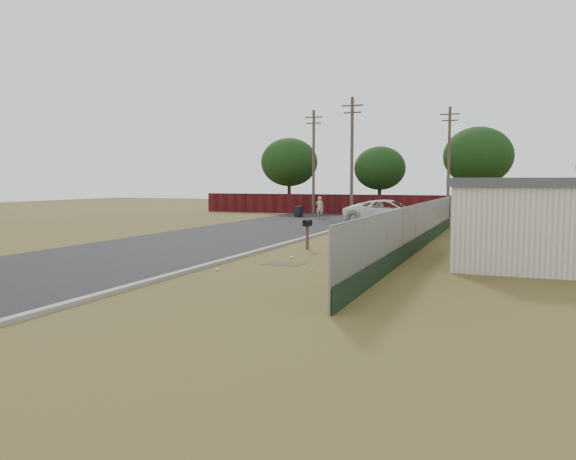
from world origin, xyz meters
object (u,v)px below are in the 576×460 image
at_px(fire_hydrant, 336,272).
at_px(pedestrian, 320,208).
at_px(pickup_truck, 390,212).
at_px(trash_bin, 299,211).
at_px(mailbox, 307,226).

relative_size(fire_hydrant, pedestrian, 0.45).
bearing_deg(pedestrian, fire_hydrant, 111.07).
xyz_separation_m(pickup_truck, trash_bin, (-8.77, 5.72, -0.40)).
bearing_deg(trash_bin, mailbox, -68.48).
bearing_deg(fire_hydrant, mailbox, 115.19).
xyz_separation_m(fire_hydrant, mailbox, (-3.62, 7.69, 0.67)).
bearing_deg(fire_hydrant, pickup_truck, 97.47).
height_order(pickup_truck, pedestrian, pedestrian).
xyz_separation_m(mailbox, trash_bin, (-8.11, 20.56, -0.58)).
bearing_deg(pickup_truck, pedestrian, 57.71).
distance_m(fire_hydrant, trash_bin, 30.59).
distance_m(pickup_truck, trash_bin, 10.48).
relative_size(mailbox, trash_bin, 1.45).
height_order(fire_hydrant, mailbox, mailbox).
distance_m(mailbox, pedestrian, 20.09).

